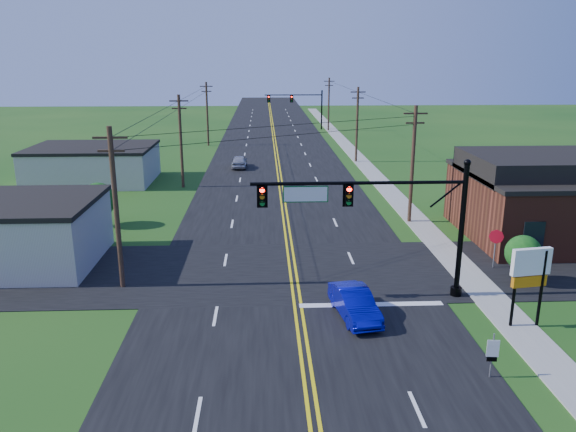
{
  "coord_description": "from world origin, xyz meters",
  "views": [
    {
      "loc": [
        -1.5,
        -19.59,
        12.48
      ],
      "look_at": [
        -0.21,
        10.0,
        4.03
      ],
      "focal_mm": 35.0,
      "sensor_mm": 36.0,
      "label": 1
    }
  ],
  "objects_px": {
    "signal_mast_main": "(378,212)",
    "signal_mast_far": "(297,103)",
    "blue_car": "(355,304)",
    "stop_sign": "(496,240)",
    "route_sign": "(492,352)"
  },
  "relations": [
    {
      "from": "stop_sign",
      "to": "blue_car",
      "type": "bearing_deg",
      "value": -124.64
    },
    {
      "from": "blue_car",
      "to": "route_sign",
      "type": "height_order",
      "value": "route_sign"
    },
    {
      "from": "signal_mast_main",
      "to": "blue_car",
      "type": "relative_size",
      "value": 2.58
    },
    {
      "from": "signal_mast_main",
      "to": "blue_car",
      "type": "bearing_deg",
      "value": -121.43
    },
    {
      "from": "signal_mast_main",
      "to": "signal_mast_far",
      "type": "height_order",
      "value": "same"
    },
    {
      "from": "blue_car",
      "to": "stop_sign",
      "type": "bearing_deg",
      "value": 24.02
    },
    {
      "from": "signal_mast_far",
      "to": "stop_sign",
      "type": "bearing_deg",
      "value": -83.28
    },
    {
      "from": "route_sign",
      "to": "stop_sign",
      "type": "bearing_deg",
      "value": 73.6
    },
    {
      "from": "signal_mast_main",
      "to": "blue_car",
      "type": "height_order",
      "value": "signal_mast_main"
    },
    {
      "from": "route_sign",
      "to": "stop_sign",
      "type": "xyz_separation_m",
      "value": [
        4.96,
        11.99,
        0.63
      ]
    },
    {
      "from": "signal_mast_far",
      "to": "signal_mast_main",
      "type": "bearing_deg",
      "value": -90.08
    },
    {
      "from": "signal_mast_far",
      "to": "blue_car",
      "type": "xyz_separation_m",
      "value": [
        -1.55,
        -74.37,
        -3.82
      ]
    },
    {
      "from": "blue_car",
      "to": "stop_sign",
      "type": "distance_m",
      "value": 11.53
    },
    {
      "from": "signal_mast_main",
      "to": "signal_mast_far",
      "type": "bearing_deg",
      "value": 89.92
    },
    {
      "from": "blue_car",
      "to": "route_sign",
      "type": "bearing_deg",
      "value": -60.28
    }
  ]
}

